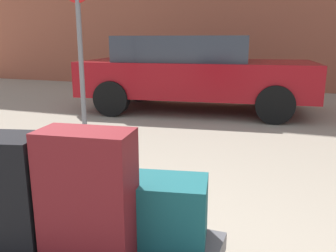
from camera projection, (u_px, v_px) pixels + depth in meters
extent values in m
cylinder|color=black|center=(51.00, 243.00, 2.21)|extent=(0.24, 0.06, 0.24)
cube|color=maroon|center=(88.00, 194.00, 1.66)|extent=(0.46, 0.28, 0.62)
cube|color=black|center=(1.00, 191.00, 1.75)|extent=(0.47, 0.36, 0.57)
cube|color=#144C51|center=(151.00, 209.00, 1.83)|extent=(0.62, 0.39, 0.33)
cube|color=maroon|center=(197.00, 78.00, 6.85)|extent=(4.49, 2.33, 0.64)
cube|color=#2D333D|center=(184.00, 48.00, 6.77)|extent=(2.59, 1.88, 0.46)
cylinder|color=black|center=(269.00, 90.00, 7.43)|extent=(0.66, 0.30, 0.64)
cylinder|color=black|center=(275.00, 105.00, 5.82)|extent=(0.66, 0.30, 0.64)
cylinder|color=black|center=(139.00, 87.00, 8.03)|extent=(0.66, 0.30, 0.64)
cylinder|color=black|center=(112.00, 98.00, 6.41)|extent=(0.66, 0.30, 0.64)
cylinder|color=slate|center=(81.00, 53.00, 5.07)|extent=(0.07, 0.07, 2.34)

